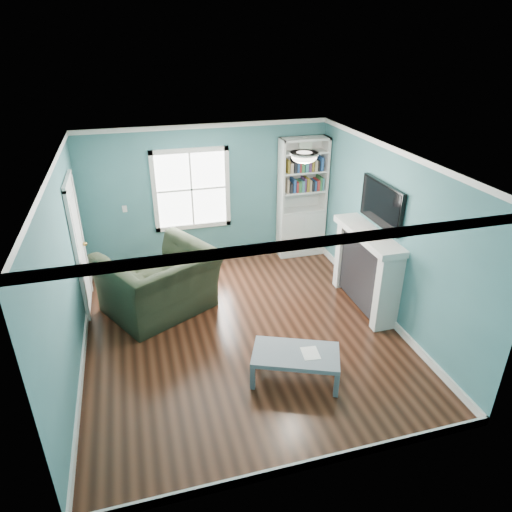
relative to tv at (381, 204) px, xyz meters
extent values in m
plane|color=black|center=(-2.20, -0.20, -1.72)|extent=(5.00, 5.00, 0.00)
plane|color=#396F75|center=(-2.20, 2.30, -0.43)|extent=(4.50, 0.00, 4.50)
plane|color=#396F75|center=(-2.20, -2.70, -0.43)|extent=(4.50, 0.00, 4.50)
plane|color=#396F75|center=(-4.45, -0.20, -0.43)|extent=(0.00, 5.00, 5.00)
plane|color=#396F75|center=(0.05, -0.20, -0.43)|extent=(0.00, 5.00, 5.00)
plane|color=white|center=(-2.20, -0.20, 0.88)|extent=(5.00, 5.00, 0.00)
cube|color=white|center=(-2.20, 2.28, -1.66)|extent=(4.50, 0.03, 0.12)
cube|color=white|center=(-2.20, -2.69, -1.66)|extent=(4.50, 0.03, 0.12)
cube|color=white|center=(-4.44, -0.20, -1.66)|extent=(0.03, 5.00, 0.12)
cube|color=white|center=(0.03, -0.20, -1.66)|extent=(0.03, 5.00, 0.12)
cube|color=white|center=(-2.20, 2.28, 0.84)|extent=(4.50, 0.04, 0.08)
cube|color=white|center=(-2.20, -2.68, 0.84)|extent=(4.50, 0.04, 0.08)
cube|color=white|center=(-4.43, -0.20, 0.84)|extent=(0.04, 5.00, 0.08)
cube|color=white|center=(0.03, -0.20, 0.84)|extent=(0.04, 5.00, 0.08)
cube|color=white|center=(-2.50, 2.29, -0.27)|extent=(1.24, 0.01, 1.34)
cube|color=white|center=(-3.16, 2.28, -0.27)|extent=(0.08, 0.06, 1.50)
cube|color=white|center=(-1.84, 2.28, -0.27)|extent=(0.08, 0.06, 1.50)
cube|color=white|center=(-2.50, 2.28, -0.98)|extent=(1.40, 0.06, 0.08)
cube|color=white|center=(-2.50, 2.28, 0.44)|extent=(1.40, 0.06, 0.08)
cube|color=white|center=(-2.50, 2.28, -0.27)|extent=(1.24, 0.03, 0.03)
cube|color=white|center=(-2.50, 2.28, -0.27)|extent=(0.03, 0.03, 1.34)
cube|color=silver|center=(-0.43, 2.10, -1.27)|extent=(0.90, 0.35, 0.90)
cube|color=silver|center=(-0.86, 2.10, -0.12)|extent=(0.04, 0.35, 1.40)
cube|color=silver|center=(0.00, 2.10, -0.12)|extent=(0.04, 0.35, 1.40)
cube|color=silver|center=(-0.43, 2.26, -0.12)|extent=(0.90, 0.02, 1.40)
cube|color=silver|center=(-0.43, 2.10, 0.55)|extent=(0.90, 0.35, 0.04)
cube|color=silver|center=(-0.43, 2.10, -0.80)|extent=(0.84, 0.33, 0.03)
cube|color=silver|center=(-0.43, 2.10, -0.42)|extent=(0.84, 0.33, 0.03)
cube|color=silver|center=(-0.43, 2.10, -0.04)|extent=(0.84, 0.33, 0.03)
cube|color=silver|center=(-0.43, 2.10, 0.32)|extent=(0.84, 0.33, 0.03)
cube|color=tan|center=(-0.43, 2.08, -0.30)|extent=(0.70, 0.25, 0.22)
cube|color=black|center=(-0.43, 2.08, 0.08)|extent=(0.70, 0.25, 0.22)
cylinder|color=beige|center=(-0.43, 2.05, 0.46)|extent=(0.26, 0.06, 0.26)
cube|color=black|center=(-0.11, 0.00, -1.12)|extent=(0.30, 1.20, 1.10)
cube|color=black|center=(-0.13, 0.00, -1.32)|extent=(0.22, 0.65, 0.70)
cube|color=silver|center=(-0.13, -0.67, -1.12)|extent=(0.36, 0.16, 1.20)
cube|color=silver|center=(-0.13, 0.67, -1.12)|extent=(0.36, 0.16, 1.20)
cube|color=silver|center=(-0.15, 0.00, -0.47)|extent=(0.44, 1.58, 0.10)
cube|color=black|center=(0.00, 0.00, 0.00)|extent=(0.06, 1.10, 0.65)
cube|color=silver|center=(-4.43, 1.20, -0.70)|extent=(0.04, 0.80, 2.05)
cube|color=white|center=(-4.42, 0.75, -0.70)|extent=(0.05, 0.08, 2.13)
cube|color=white|center=(-4.42, 1.65, -0.70)|extent=(0.05, 0.08, 2.13)
cube|color=white|center=(-4.42, 1.20, 0.36)|extent=(0.05, 0.98, 0.08)
sphere|color=#BF8C3F|center=(-4.37, 1.50, -0.77)|extent=(0.07, 0.07, 0.07)
ellipsoid|color=white|center=(-1.30, -0.10, 0.82)|extent=(0.34, 0.34, 0.15)
cylinder|color=white|center=(-1.30, -0.10, 0.86)|extent=(0.38, 0.38, 0.03)
cube|color=white|center=(-3.70, 2.28, -0.52)|extent=(0.08, 0.01, 0.12)
imported|color=black|center=(-3.28, 0.71, -1.04)|extent=(1.87, 1.65, 1.37)
cube|color=#535A64|center=(-2.36, -1.40, -1.56)|extent=(0.08, 0.08, 0.34)
cube|color=#535A64|center=(-1.42, -1.80, -1.56)|extent=(0.08, 0.08, 0.34)
cube|color=#535A64|center=(-2.15, -0.91, -1.56)|extent=(0.08, 0.08, 0.34)
cube|color=#535A64|center=(-1.21, -1.31, -1.56)|extent=(0.08, 0.08, 0.34)
cube|color=slate|center=(-1.79, -1.36, -1.36)|extent=(1.23, 0.97, 0.06)
cube|color=white|center=(-1.61, -1.41, -1.33)|extent=(0.24, 0.29, 0.00)
camera|label=1|loc=(-3.50, -5.64, 2.31)|focal=32.00mm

